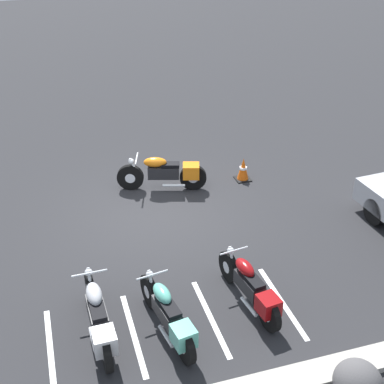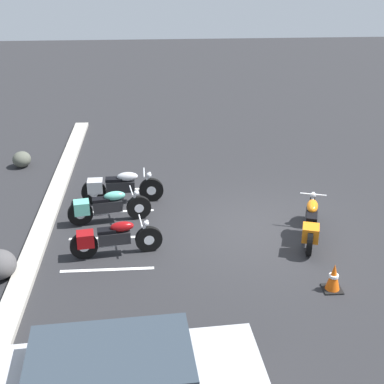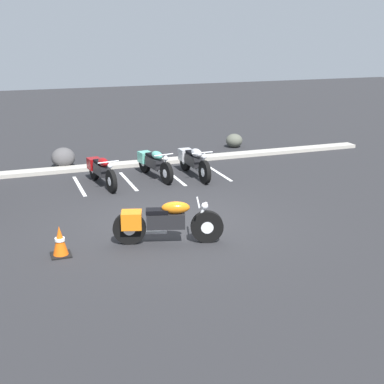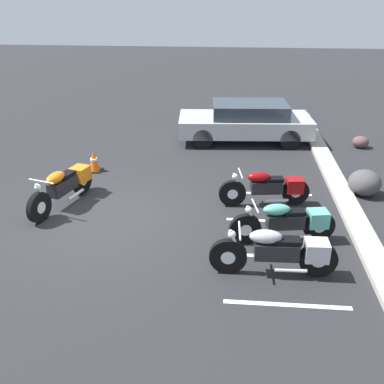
% 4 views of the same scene
% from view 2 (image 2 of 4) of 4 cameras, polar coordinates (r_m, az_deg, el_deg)
% --- Properties ---
extents(ground, '(60.00, 60.00, 0.00)m').
position_cam_2_polar(ground, '(13.81, 7.48, -4.00)').
color(ground, '#262628').
extents(motorcycle_orange_featured, '(2.26, 0.96, 0.91)m').
position_cam_2_polar(motorcycle_orange_featured, '(13.34, 12.57, -3.16)').
color(motorcycle_orange_featured, black).
rests_on(motorcycle_orange_featured, ground).
extents(parked_bike_0, '(0.68, 2.14, 0.85)m').
position_cam_2_polar(parked_bike_0, '(12.56, -8.57, -4.89)').
color(parked_bike_0, black).
rests_on(parked_bike_0, ground).
extents(parked_bike_1, '(0.73, 2.16, 0.85)m').
position_cam_2_polar(parked_bike_1, '(14.03, -9.23, -1.54)').
color(parked_bike_1, black).
rests_on(parked_bike_1, ground).
extents(parked_bike_2, '(0.64, 2.29, 0.90)m').
position_cam_2_polar(parked_bike_2, '(15.06, -7.88, 0.57)').
color(parked_bike_2, black).
rests_on(parked_bike_2, ground).
extents(car_silver, '(2.09, 4.41, 1.29)m').
position_cam_2_polar(car_silver, '(8.56, -7.72, -19.53)').
color(car_silver, black).
rests_on(car_silver, ground).
extents(concrete_curb, '(18.00, 0.50, 0.12)m').
position_cam_2_polar(concrete_curb, '(13.86, -15.94, -4.44)').
color(concrete_curb, '#A8A399').
rests_on(concrete_curb, ground).
extents(landscape_rock_0, '(0.78, 0.74, 0.51)m').
position_cam_2_polar(landscape_rock_0, '(18.29, -17.71, 3.34)').
color(landscape_rock_0, '#515348').
rests_on(landscape_rock_0, ground).
extents(traffic_cone, '(0.40, 0.40, 0.63)m').
position_cam_2_polar(traffic_cone, '(11.70, 14.86, -8.85)').
color(traffic_cone, black).
rests_on(traffic_cone, ground).
extents(stall_line_0, '(0.10, 2.10, 0.00)m').
position_cam_2_polar(stall_line_0, '(12.26, -9.03, -8.18)').
color(stall_line_0, white).
rests_on(stall_line_0, ground).
extents(stall_line_1, '(0.10, 2.10, 0.00)m').
position_cam_2_polar(stall_line_1, '(13.49, -8.58, -4.83)').
color(stall_line_1, white).
rests_on(stall_line_1, ground).
extents(stall_line_2, '(0.10, 2.10, 0.00)m').
position_cam_2_polar(stall_line_2, '(14.75, -8.20, -2.05)').
color(stall_line_2, white).
rests_on(stall_line_2, ground).
extents(stall_line_3, '(0.10, 2.10, 0.00)m').
position_cam_2_polar(stall_line_3, '(16.04, -7.89, 0.29)').
color(stall_line_3, white).
rests_on(stall_line_3, ground).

